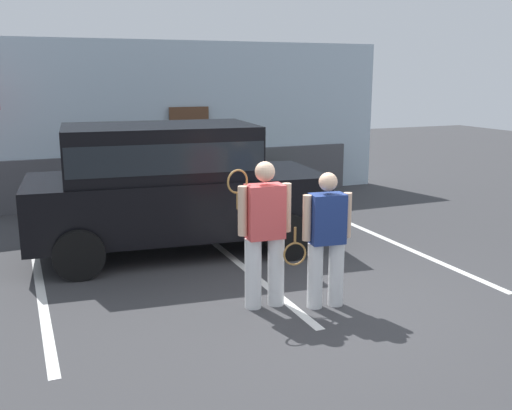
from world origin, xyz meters
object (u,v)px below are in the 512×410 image
tennis_player_woman (326,239)px  potted_plant_by_porch (285,178)px  tennis_player_man (264,232)px  parked_suv (170,182)px

tennis_player_woman → potted_plant_by_porch: 6.48m
potted_plant_by_porch → tennis_player_man: bearing=-117.7°
parked_suv → tennis_player_man: (0.47, -2.69, -0.20)m
parked_suv → tennis_player_man: bearing=-74.4°
tennis_player_man → parked_suv: bearing=-76.5°
parked_suv → tennis_player_woman: 3.21m
tennis_player_woman → potted_plant_by_porch: tennis_player_woman is taller
parked_suv → potted_plant_by_porch: bearing=47.0°
tennis_player_man → potted_plant_by_porch: bearing=-114.1°
potted_plant_by_porch → parked_suv: bearing=-138.8°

